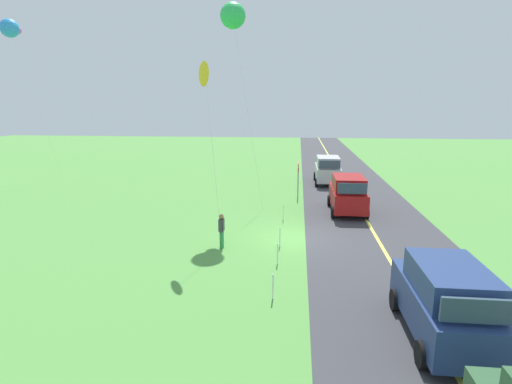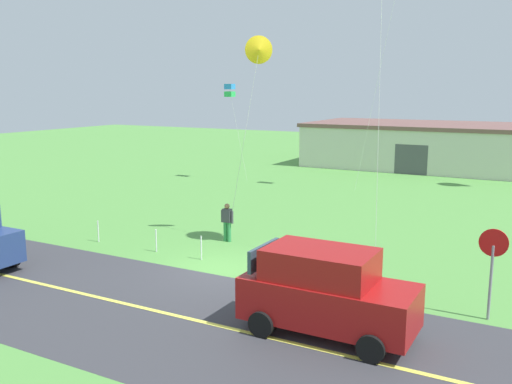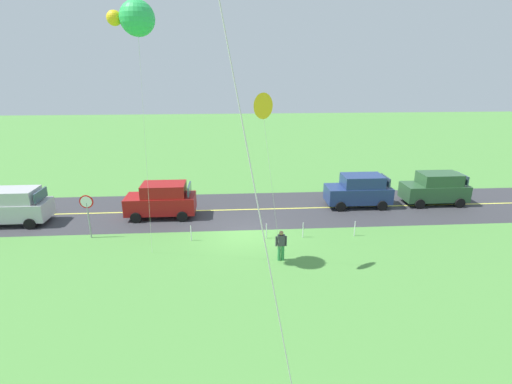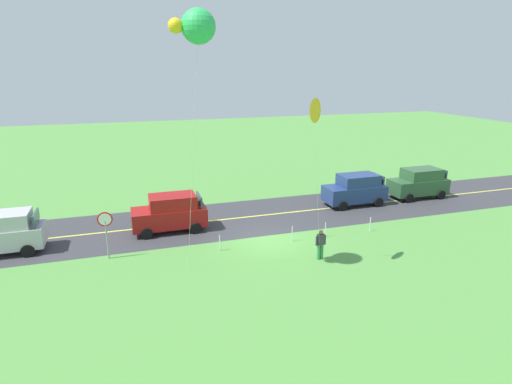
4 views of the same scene
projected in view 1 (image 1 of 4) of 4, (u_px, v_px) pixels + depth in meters
name	position (u px, v px, depth m)	size (l,w,h in m)	color
ground_plane	(295.00, 239.00, 19.57)	(120.00, 120.00, 0.10)	#549342
asphalt_road	(378.00, 241.00, 19.15)	(120.00, 7.00, 0.00)	#38383D
road_centre_stripe	(378.00, 241.00, 19.15)	(120.00, 0.16, 0.00)	#E5E04C
car_suv_foreground	(348.00, 194.00, 23.98)	(4.40, 2.12, 2.24)	maroon
car_parked_east_near	(328.00, 170.00, 32.75)	(4.40, 2.12, 2.24)	#B7B7BC
car_parked_west_near	(446.00, 301.00, 10.94)	(4.40, 2.12, 2.24)	navy
stop_sign	(298.00, 172.00, 27.62)	(0.76, 0.08, 2.56)	gray
person_adult_near	(222.00, 230.00, 18.00)	(0.58, 0.22, 1.60)	#338C4C
kite_red_low	(205.00, 75.00, 17.62)	(1.55, 1.22, 8.29)	silver
kite_blue_mid	(233.00, 16.00, 21.72)	(1.90, 2.35, 11.85)	silver
kite_yellow_high	(10.00, 28.00, 30.82)	(2.14, 2.88, 12.88)	silver
fence_post_0	(273.00, 287.00, 13.34)	(0.05, 0.05, 0.90)	silver
fence_post_1	(277.00, 254.00, 16.26)	(0.05, 0.05, 0.90)	silver
fence_post_2	(280.00, 237.00, 18.29)	(0.05, 0.05, 0.90)	silver
fence_post_3	(283.00, 213.00, 22.41)	(0.05, 0.05, 0.90)	silver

